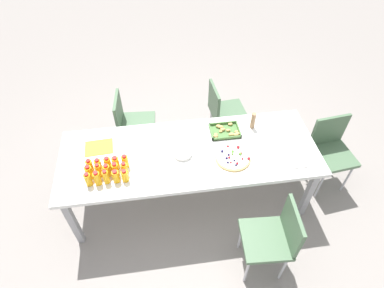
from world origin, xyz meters
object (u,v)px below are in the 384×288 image
(chair_far_left, at_px, (131,121))
(juice_bottle_12, at_px, (108,164))
(juice_bottle_1, at_px, (97,178))
(juice_bottle_14, at_px, (125,161))
(juice_bottle_4, at_px, (125,176))
(snack_tray, at_px, (225,131))
(juice_bottle_8, at_px, (115,169))
(fruit_pizza, at_px, (233,157))
(juice_bottle_3, at_px, (116,176))
(chair_end, at_px, (331,148))
(juice_bottle_9, at_px, (124,169))
(juice_bottle_11, at_px, (98,165))
(plate_stack, at_px, (183,154))
(juice_bottle_2, at_px, (106,177))
(cardboard_tube, at_px, (253,121))
(juice_bottle_0, at_px, (88,179))
(juice_bottle_10, at_px, (90,166))
(napkin_stack, at_px, (298,161))
(juice_bottle_7, at_px, (107,171))
(paper_folder, at_px, (99,147))
(juice_bottle_6, at_px, (99,171))
(chair_far_right, at_px, (223,110))
(party_table, at_px, (190,156))
(juice_bottle_13, at_px, (116,163))
(juice_bottle_5, at_px, (89,172))
(chair_near_right, at_px, (275,236))

(chair_far_left, height_order, juice_bottle_12, juice_bottle_12)
(juice_bottle_1, height_order, juice_bottle_14, juice_bottle_1)
(juice_bottle_4, relative_size, snack_tray, 0.46)
(juice_bottle_8, bearing_deg, fruit_pizza, 2.30)
(juice_bottle_3, xyz_separation_m, juice_bottle_4, (0.08, -0.00, -0.00))
(fruit_pizza, bearing_deg, chair_end, 9.93)
(chair_far_left, height_order, juice_bottle_3, juice_bottle_3)
(juice_bottle_9, distance_m, snack_tray, 1.06)
(juice_bottle_11, xyz_separation_m, plate_stack, (0.75, 0.07, -0.05))
(juice_bottle_2, height_order, cardboard_tube, cardboard_tube)
(juice_bottle_8, height_order, juice_bottle_9, juice_bottle_8)
(juice_bottle_0, bearing_deg, juice_bottle_10, 89.85)
(chair_far_left, distance_m, napkin_stack, 1.86)
(fruit_pizza, bearing_deg, juice_bottle_7, -178.00)
(juice_bottle_11, bearing_deg, paper_folder, 94.60)
(juice_bottle_6, xyz_separation_m, napkin_stack, (1.78, -0.09, -0.07))
(chair_far_right, relative_size, fruit_pizza, 2.55)
(party_table, height_order, juice_bottle_2, juice_bottle_2)
(chair_far_right, xyz_separation_m, chair_end, (1.00, -0.76, 0.00))
(juice_bottle_6, bearing_deg, juice_bottle_10, 139.21)
(juice_bottle_7, height_order, juice_bottle_13, same)
(chair_end, height_order, juice_bottle_7, juice_bottle_7)
(juice_bottle_6, height_order, juice_bottle_14, juice_bottle_6)
(chair_far_right, height_order, juice_bottle_7, juice_bottle_7)
(juice_bottle_13, distance_m, napkin_stack, 1.65)
(chair_end, bearing_deg, juice_bottle_12, -2.11)
(plate_stack, bearing_deg, juice_bottle_4, -157.00)
(juice_bottle_1, height_order, cardboard_tube, cardboard_tube)
(party_table, relative_size, juice_bottle_9, 17.37)
(party_table, xyz_separation_m, juice_bottle_10, (-0.90, -0.10, 0.12))
(party_table, distance_m, juice_bottle_5, 0.92)
(fruit_pizza, distance_m, napkin_stack, 0.59)
(chair_near_right, height_order, juice_bottle_4, juice_bottle_4)
(juice_bottle_3, bearing_deg, snack_tray, 23.50)
(juice_bottle_1, bearing_deg, juice_bottle_2, 4.40)
(juice_bottle_11, height_order, juice_bottle_12, juice_bottle_12)
(juice_bottle_3, distance_m, juice_bottle_7, 0.11)
(juice_bottle_5, relative_size, juice_bottle_8, 1.01)
(party_table, relative_size, chair_far_right, 2.91)
(juice_bottle_1, relative_size, juice_bottle_8, 1.01)
(juice_bottle_1, distance_m, plate_stack, 0.79)
(cardboard_tube, bearing_deg, chair_far_left, 157.19)
(napkin_stack, bearing_deg, plate_stack, 167.43)
(cardboard_tube, bearing_deg, juice_bottle_1, -161.55)
(juice_bottle_5, bearing_deg, plate_stack, 10.18)
(chair_far_left, xyz_separation_m, juice_bottle_10, (-0.32, -0.86, 0.30))
(juice_bottle_13, bearing_deg, juice_bottle_6, -152.78)
(juice_bottle_3, bearing_deg, juice_bottle_11, 136.75)
(chair_far_left, height_order, chair_end, same)
(chair_end, xyz_separation_m, paper_folder, (-2.35, 0.11, 0.24))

